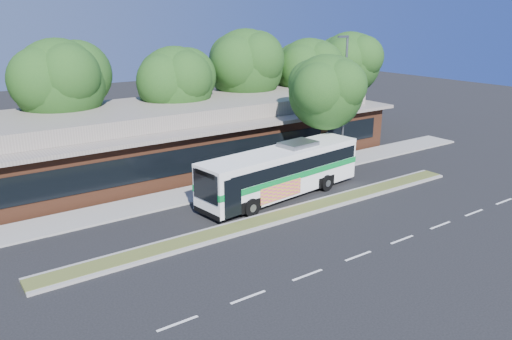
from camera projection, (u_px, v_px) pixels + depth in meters
name	position (u px, v px, depth m)	size (l,w,h in m)	color
ground	(289.00, 220.00, 26.39)	(120.00, 120.00, 0.00)	black
median_strip	(282.00, 215.00, 26.84)	(26.00, 1.10, 0.15)	#495524
sidewalk	(226.00, 187.00, 31.39)	(44.00, 2.60, 0.12)	gray
plaza_building	(177.00, 135.00, 35.93)	(33.20, 11.20, 4.45)	brown
lamp_post	(344.00, 97.00, 34.86)	(0.93, 0.18, 9.07)	slate
tree_bg_b	(65.00, 81.00, 33.62)	(6.69, 6.00, 9.00)	black
tree_bg_c	(179.00, 82.00, 37.34)	(6.24, 5.60, 8.26)	black
tree_bg_d	(249.00, 64.00, 41.74)	(6.91, 6.20, 9.37)	black
tree_bg_e	(311.00, 69.00, 44.41)	(6.47, 5.80, 8.50)	black
tree_bg_f	(351.00, 62.00, 48.39)	(6.69, 6.00, 8.92)	black
transit_bus	(282.00, 168.00, 29.43)	(11.31, 3.73, 3.12)	white
sidewalk_tree	(329.00, 90.00, 33.08)	(5.52, 4.96, 7.99)	black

